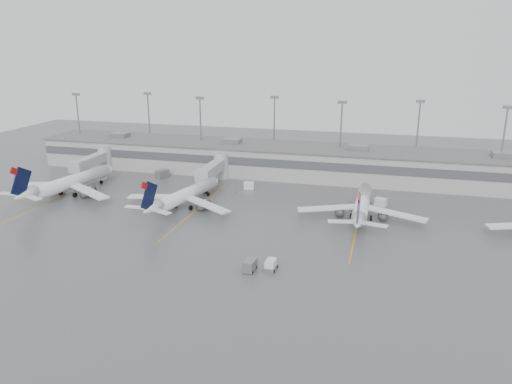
% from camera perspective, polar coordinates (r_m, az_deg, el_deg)
% --- Properties ---
extents(ground, '(260.00, 260.00, 0.00)m').
position_cam_1_polar(ground, '(84.77, -1.62, -8.02)').
color(ground, '#515254').
rests_on(ground, ground).
extents(terminal, '(152.00, 17.00, 9.45)m').
position_cam_1_polar(terminal, '(137.14, 5.25, 3.54)').
color(terminal, '#9F9F9B').
rests_on(terminal, ground).
extents(light_masts, '(142.40, 8.00, 20.60)m').
position_cam_1_polar(light_masts, '(141.16, 5.75, 7.16)').
color(light_masts, gray).
rests_on(light_masts, ground).
extents(jet_bridge_left, '(4.00, 17.20, 7.00)m').
position_cam_1_polar(jet_bridge_left, '(145.87, -17.69, 3.49)').
color(jet_bridge_left, '#A3A5A8').
rests_on(jet_bridge_left, ground).
extents(jet_bridge_right, '(4.00, 17.20, 7.00)m').
position_cam_1_polar(jet_bridge_right, '(130.66, -4.58, 2.75)').
color(jet_bridge_right, '#A3A5A8').
rests_on(jet_bridge_right, ground).
extents(stand_markings, '(105.25, 40.00, 0.01)m').
position_cam_1_polar(stand_markings, '(106.28, 2.05, -2.74)').
color(stand_markings, '#D99C0C').
rests_on(stand_markings, ground).
extents(jet_far_left, '(28.37, 32.06, 10.44)m').
position_cam_1_polar(jet_far_left, '(127.35, -20.66, 1.02)').
color(jet_far_left, white).
rests_on(jet_far_left, ground).
extents(jet_mid_left, '(25.73, 29.12, 9.52)m').
position_cam_1_polar(jet_mid_left, '(111.36, -8.25, -0.38)').
color(jet_mid_left, white).
rests_on(jet_mid_left, ground).
extents(jet_mid_right, '(26.59, 29.77, 9.64)m').
position_cam_1_polar(jet_mid_right, '(105.92, 12.00, -1.47)').
color(jet_mid_right, white).
rests_on(jet_mid_right, ground).
extents(baggage_tug, '(1.94, 2.86, 1.78)m').
position_cam_1_polar(baggage_tug, '(81.80, 1.71, -8.45)').
color(baggage_tug, white).
rests_on(baggage_tug, ground).
extents(baggage_cart, '(1.82, 2.99, 1.86)m').
position_cam_1_polar(baggage_cart, '(81.35, -0.70, -8.38)').
color(baggage_cart, slate).
rests_on(baggage_cart, ground).
extents(gse_uld_a, '(2.46, 1.66, 1.72)m').
position_cam_1_polar(gse_uld_a, '(140.05, -17.28, 1.72)').
color(gse_uld_a, white).
rests_on(gse_uld_a, ground).
extents(gse_uld_b, '(2.77, 2.13, 1.76)m').
position_cam_1_polar(gse_uld_b, '(125.25, -0.81, 0.76)').
color(gse_uld_b, white).
rests_on(gse_uld_b, ground).
extents(gse_uld_c, '(2.88, 2.39, 1.74)m').
position_cam_1_polar(gse_uld_c, '(115.94, 14.05, -1.11)').
color(gse_uld_c, white).
rests_on(gse_uld_c, ground).
extents(gse_loader, '(3.32, 3.94, 2.11)m').
position_cam_1_polar(gse_loader, '(137.85, -10.67, 2.05)').
color(gse_loader, slate).
rests_on(gse_loader, ground).
extents(cone_a, '(0.42, 0.42, 0.67)m').
position_cam_1_polar(cone_a, '(136.42, -20.30, 0.80)').
color(cone_a, red).
rests_on(cone_a, ground).
extents(cone_b, '(0.39, 0.39, 0.63)m').
position_cam_1_polar(cone_b, '(122.21, -2.37, 0.05)').
color(cone_b, red).
rests_on(cone_b, ground).
extents(cone_c, '(0.45, 0.45, 0.72)m').
position_cam_1_polar(cone_c, '(109.71, 13.85, -2.40)').
color(cone_c, red).
rests_on(cone_c, ground).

